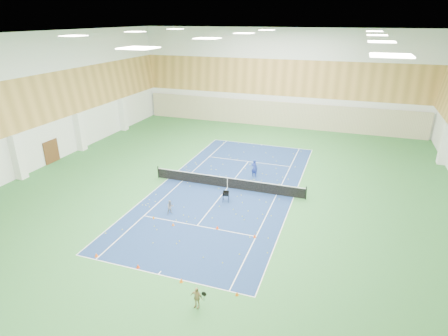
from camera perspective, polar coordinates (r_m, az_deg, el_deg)
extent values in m
plane|color=#2F6E33|center=(31.00, 0.53, -3.05)|extent=(40.00, 40.00, 0.00)
cube|color=navy|center=(31.00, 0.53, -3.04)|extent=(10.97, 23.77, 0.01)
cube|color=#C6B793|center=(48.60, 8.09, 8.11)|extent=(35.40, 0.16, 3.20)
cube|color=#593319|center=(39.69, -24.81, 2.29)|extent=(0.08, 1.80, 2.20)
imported|color=navy|center=(32.93, 4.66, -0.03)|extent=(0.67, 0.52, 1.62)
imported|color=gray|center=(27.19, -8.18, -5.90)|extent=(0.63, 0.62, 1.02)
imported|color=tan|center=(19.17, -4.19, -19.07)|extent=(0.71, 0.37, 1.15)
cone|color=orange|center=(26.90, -10.68, -7.40)|extent=(0.18, 0.18, 0.20)
cone|color=orange|center=(25.85, -7.77, -8.49)|extent=(0.19, 0.19, 0.21)
cone|color=#F9430D|center=(25.25, -1.04, -9.03)|extent=(0.22, 0.22, 0.24)
cone|color=#F1490C|center=(24.45, 4.71, -10.26)|extent=(0.22, 0.22, 0.24)
cone|color=#FA530D|center=(23.86, -18.88, -12.41)|extent=(0.23, 0.23, 0.25)
cone|color=#EE3F0C|center=(22.31, -12.98, -14.36)|extent=(0.22, 0.22, 0.24)
cone|color=orange|center=(20.95, -6.53, -16.62)|extent=(0.21, 0.21, 0.23)
cone|color=#DA650B|center=(20.06, 1.99, -18.57)|extent=(0.19, 0.19, 0.21)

